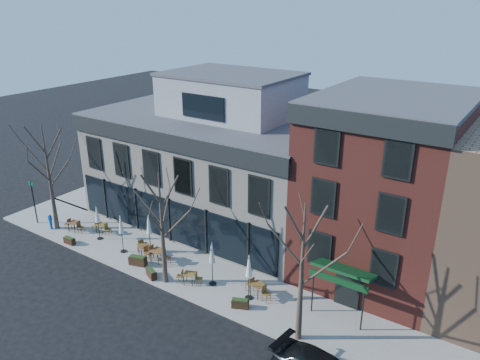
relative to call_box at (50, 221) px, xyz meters
The scene contains 25 objects.
ground 9.44m from the call_box, 22.02° to the left, with size 120.00×120.00×0.00m, color black.
sidewalk_front 12.07m from the call_box, ahead, with size 33.50×4.70×0.15m, color gray.
sidewalk_side 9.88m from the call_box, 104.84° to the left, with size 4.50×12.00×0.15m, color gray.
corner_building 12.92m from the call_box, 44.34° to the left, with size 18.39×10.39×11.10m.
red_brick_building 23.83m from the call_box, 21.39° to the left, with size 8.20×11.78×11.18m.
tree_corner 3.49m from the call_box, 53.92° to the left, with size 3.93×3.98×7.92m.
tree_mid 12.12m from the call_box, ahead, with size 3.50×3.55×7.04m.
tree_right 20.99m from the call_box, ahead, with size 3.72×3.77×7.48m.
sign_pole 2.20m from the call_box, behind, with size 0.50×0.10×3.40m.
call_box is the anchor object (origin of this frame).
cafe_set_0 1.88m from the call_box, 23.68° to the left, with size 1.72×0.77×0.89m.
cafe_set_1 3.99m from the call_box, 24.91° to the left, with size 1.66×0.73×0.86m.
cafe_set_2 8.50m from the call_box, ahead, with size 1.75×1.08×0.91m.
cafe_set_3 9.82m from the call_box, ahead, with size 1.96×0.81×1.03m.
cafe_set_4 13.09m from the call_box, ahead, with size 1.65×0.97×0.85m.
cafe_set_5 17.21m from the call_box, ahead, with size 1.86×0.87×0.96m.
umbrella_0 4.46m from the call_box, 13.14° to the left, with size 0.41×0.41×2.54m.
umbrella_1 7.10m from the call_box, ahead, with size 0.43×0.43×2.71m.
umbrella_2 8.86m from the call_box, 10.34° to the left, with size 0.45×0.45×2.83m.
umbrella_3 14.38m from the call_box, ahead, with size 0.46×0.46×2.86m.
umbrella_4 16.92m from the call_box, ahead, with size 0.45×0.45×2.81m.
planter_0 3.11m from the call_box, 12.57° to the right, with size 0.89×0.39×0.49m.
planter_1 8.98m from the call_box, ahead, with size 1.21×0.76×0.63m.
planter_2 10.71m from the call_box, ahead, with size 1.02×0.74×0.53m.
planter_3 16.93m from the call_box, ahead, with size 1.03×0.74×0.53m.
Camera 1 is at (20.27, -21.38, 16.23)m, focal length 35.00 mm.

